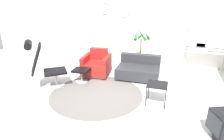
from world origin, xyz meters
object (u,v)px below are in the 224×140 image
Objects in this scene: lounge_chair at (42,61)px; shelf_unit at (203,47)px; couch_low at (139,70)px; ottoman at (81,73)px; armchair_red at (97,65)px; potted_plant at (141,52)px; side_table at (157,86)px.

shelf_unit is (4.19, 2.62, 0.06)m from lounge_chair.
lounge_chair is at bearing 31.46° from couch_low.
armchair_red is at bearing 72.15° from ottoman.
armchair_red is 1.31m from couch_low.
lounge_chair is 1.13m from ottoman.
ottoman is 0.27× the size of shelf_unit.
potted_plant is (1.21, 0.99, 0.28)m from armchair_red.
shelf_unit is (1.17, 2.60, 0.36)m from side_table.
potted_plant is at bearing -145.03° from armchair_red.
armchair_red is at bearing -140.73° from potted_plant.
lounge_chair is 1.50× the size of armchair_red.
shelf_unit reaches higher than ottoman.
potted_plant reaches higher than ottoman.
couch_low is 0.88× the size of potted_plant.
lounge_chair is at bearing -134.56° from potted_plant.
armchair_red is at bearing 104.27° from lounge_chair.
potted_plant is (-0.77, 2.26, 0.14)m from side_table.
side_table is at bearing -71.17° from potted_plant.
shelf_unit is (1.94, 0.34, 0.22)m from potted_plant.
shelf_unit is at bearing 30.77° from ottoman.
lounge_chair is at bearing -147.94° from shelf_unit.
couch_low is 2.26m from shelf_unit.
potted_plant reaches higher than couch_low.
side_table is 0.34× the size of potted_plant.
couch_low is at bearing 115.29° from side_table.
potted_plant is 0.85× the size of shelf_unit.
side_table is at bearing 53.48° from lounge_chair.
ottoman is 1.74m from couch_low.
shelf_unit is (3.37, 2.01, 0.52)m from ottoman.
potted_plant reaches higher than lounge_chair.
side_table is 2.39m from potted_plant.
lounge_chair reaches higher than ottoman.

